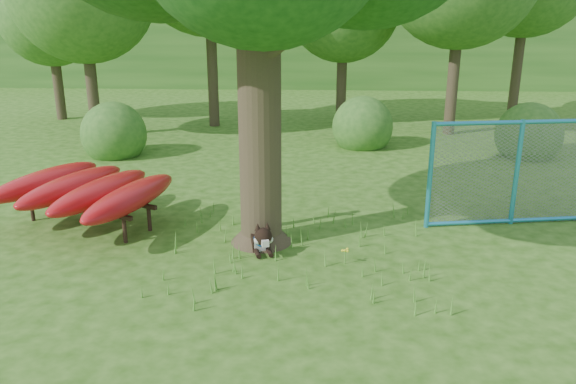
{
  "coord_description": "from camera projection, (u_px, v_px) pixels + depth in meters",
  "views": [
    {
      "loc": [
        0.67,
        -7.58,
        3.79
      ],
      "look_at": [
        0.2,
        1.2,
        1.0
      ],
      "focal_mm": 35.0,
      "sensor_mm": 36.0,
      "label": 1
    }
  ],
  "objects": [
    {
      "name": "kayak_rack",
      "position": [
        86.0,
        189.0,
        10.33
      ],
      "size": [
        3.39,
        3.67,
        0.94
      ],
      "rotation": [
        0.0,
        0.0,
        -0.43
      ],
      "color": "black",
      "rests_on": "ground"
    },
    {
      "name": "shrub_right",
      "position": [
        526.0,
        156.0,
        15.67
      ],
      "size": [
        1.8,
        1.8,
        1.8
      ],
      "primitive_type": "sphere",
      "color": "#2C5E1E",
      "rests_on": "ground"
    },
    {
      "name": "bg_tree_f",
      "position": [
        50.0,
        16.0,
        20.1
      ],
      "size": [
        3.6,
        3.6,
        5.55
      ],
      "color": "#342A1C",
      "rests_on": "ground"
    },
    {
      "name": "wooded_hillside",
      "position": [
        308.0,
        28.0,
        34.13
      ],
      "size": [
        80.0,
        12.0,
        6.0
      ],
      "primitive_type": "cube",
      "color": "#2C5E1E",
      "rests_on": "ground"
    },
    {
      "name": "bg_tree_c",
      "position": [
        344.0,
        4.0,
        19.44
      ],
      "size": [
        4.0,
        4.0,
        6.12
      ],
      "color": "#342A1C",
      "rests_on": "ground"
    },
    {
      "name": "husky_dog",
      "position": [
        260.0,
        237.0,
        9.48
      ],
      "size": [
        0.59,
        1.27,
        0.57
      ],
      "rotation": [
        0.0,
        0.0,
        0.29
      ],
      "color": "black",
      "rests_on": "ground"
    },
    {
      "name": "shrub_left",
      "position": [
        116.0,
        155.0,
        15.79
      ],
      "size": [
        1.8,
        1.8,
        1.8
      ],
      "primitive_type": "sphere",
      "color": "#2C5E1E",
      "rests_on": "ground"
    },
    {
      "name": "shrub_mid",
      "position": [
        362.0,
        146.0,
        16.86
      ],
      "size": [
        1.8,
        1.8,
        1.8
      ],
      "primitive_type": "sphere",
      "color": "#2C5E1E",
      "rests_on": "ground"
    },
    {
      "name": "fence_section",
      "position": [
        517.0,
        173.0,
        10.34
      ],
      "size": [
        3.37,
        0.66,
        3.31
      ],
      "rotation": [
        0.0,
        0.0,
        0.17
      ],
      "color": "#2991C1",
      "rests_on": "ground"
    },
    {
      "name": "wooden_post",
      "position": [
        255.0,
        188.0,
        10.14
      ],
      "size": [
        0.41,
        0.16,
        1.49
      ],
      "rotation": [
        0.0,
        0.0,
        -0.15
      ],
      "color": "brown",
      "rests_on": "ground"
    },
    {
      "name": "ground",
      "position": [
        270.0,
        280.0,
        8.39
      ],
      "size": [
        80.0,
        80.0,
        0.0
      ],
      "primitive_type": "plane",
      "color": "#255010",
      "rests_on": "ground"
    },
    {
      "name": "wildflower_clump",
      "position": [
        345.0,
        251.0,
        8.87
      ],
      "size": [
        0.12,
        0.11,
        0.26
      ],
      "rotation": [
        0.0,
        0.0,
        0.37
      ],
      "color": "#539230",
      "rests_on": "ground"
    }
  ]
}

